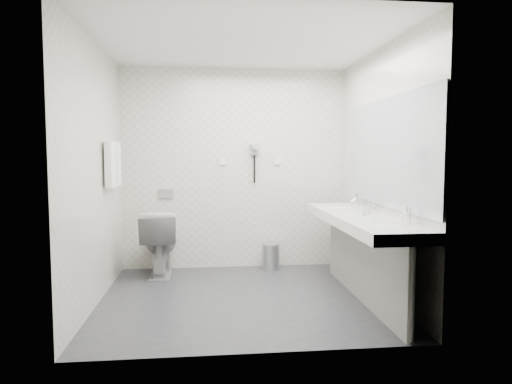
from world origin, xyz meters
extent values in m
plane|color=#2C2D32|center=(0.00, 0.00, 0.00)|extent=(2.80, 2.80, 0.00)
plane|color=silver|center=(0.00, 0.00, 2.50)|extent=(2.80, 2.80, 0.00)
plane|color=silver|center=(0.00, 1.30, 1.25)|extent=(2.80, 0.00, 2.80)
plane|color=silver|center=(0.00, -1.30, 1.25)|extent=(2.80, 0.00, 2.80)
plane|color=silver|center=(-1.40, 0.00, 1.25)|extent=(0.00, 2.60, 2.60)
plane|color=silver|center=(1.40, 0.00, 1.25)|extent=(0.00, 2.60, 2.60)
cube|color=silver|center=(1.12, -0.20, 0.80)|extent=(0.55, 2.20, 0.10)
cube|color=gray|center=(1.15, -0.20, 0.38)|extent=(0.03, 2.15, 0.75)
cylinder|color=silver|center=(1.18, -1.24, 0.38)|extent=(0.06, 0.06, 0.75)
cylinder|color=silver|center=(1.18, 0.84, 0.38)|extent=(0.06, 0.06, 0.75)
cube|color=#B2BCC6|center=(1.39, -0.20, 1.45)|extent=(0.02, 2.20, 1.05)
ellipsoid|color=white|center=(1.12, -0.85, 0.83)|extent=(0.40, 0.31, 0.05)
ellipsoid|color=white|center=(1.12, 0.45, 0.83)|extent=(0.40, 0.31, 0.05)
cylinder|color=silver|center=(1.32, -0.85, 0.92)|extent=(0.04, 0.04, 0.15)
cylinder|color=silver|center=(1.32, 0.45, 0.92)|extent=(0.04, 0.04, 0.15)
imported|color=beige|center=(1.23, -0.14, 0.90)|extent=(0.05, 0.05, 0.10)
imported|color=beige|center=(1.14, -0.26, 0.90)|extent=(0.05, 0.05, 0.11)
cylinder|color=silver|center=(1.30, 0.05, 0.91)|extent=(0.07, 0.07, 0.11)
cylinder|color=silver|center=(1.31, 0.14, 0.91)|extent=(0.07, 0.07, 0.11)
imported|color=white|center=(-0.91, 1.02, 0.39)|extent=(0.46, 0.78, 0.77)
cube|color=#B2B5BA|center=(-0.85, 1.29, 0.95)|extent=(0.18, 0.02, 0.12)
cylinder|color=#B2B5BA|center=(0.44, 1.11, 0.15)|extent=(0.25, 0.25, 0.31)
cylinder|color=#B2B5BA|center=(0.44, 1.11, 0.31)|extent=(0.22, 0.22, 0.02)
cylinder|color=silver|center=(-1.35, 0.55, 1.55)|extent=(0.02, 0.62, 0.02)
cube|color=white|center=(-1.34, 0.41, 1.33)|extent=(0.07, 0.24, 0.48)
cube|color=white|center=(-1.34, 0.69, 1.33)|extent=(0.07, 0.24, 0.48)
cube|color=#949499|center=(0.25, 1.27, 1.50)|extent=(0.10, 0.04, 0.14)
cylinder|color=#949499|center=(0.25, 1.20, 1.53)|extent=(0.08, 0.14, 0.08)
cylinder|color=black|center=(0.25, 1.26, 1.25)|extent=(0.02, 0.02, 0.35)
cube|color=white|center=(-0.15, 1.29, 1.35)|extent=(0.09, 0.02, 0.09)
cube|color=white|center=(0.55, 1.29, 1.35)|extent=(0.09, 0.02, 0.09)
camera|label=1|loc=(-0.35, -4.47, 1.42)|focal=32.14mm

